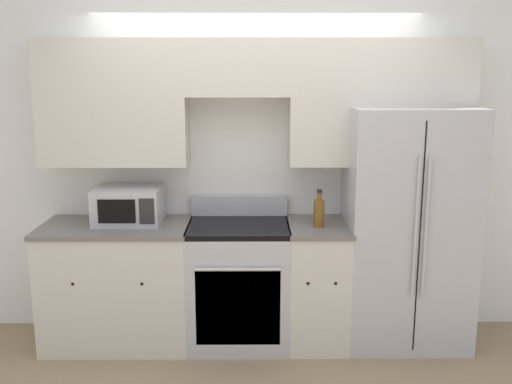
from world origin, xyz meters
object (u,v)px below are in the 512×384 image
object	(u,v)px
refrigerator	(406,226)
microwave	(129,205)
bottle	(319,212)
oven_range	(239,283)

from	to	relation	value
refrigerator	microwave	bearing A→B (deg)	179.47
refrigerator	bottle	size ratio (longest dim) A/B	6.48
microwave	bottle	world-z (taller)	bottle
bottle	refrigerator	bearing A→B (deg)	10.04
refrigerator	microwave	xyz separation A→B (m)	(-2.11, 0.02, 0.17)
microwave	bottle	bearing A→B (deg)	-5.60
refrigerator	microwave	world-z (taller)	refrigerator
oven_range	refrigerator	xyz separation A→B (m)	(1.28, 0.06, 0.43)
refrigerator	bottle	xyz separation A→B (m)	(-0.68, -0.12, 0.14)
refrigerator	oven_range	bearing A→B (deg)	-177.50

